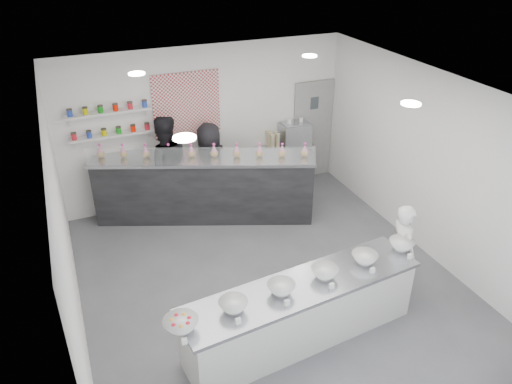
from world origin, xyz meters
TOP-DOWN VIEW (x-y plane):
  - floor at (0.00, 0.00)m, footprint 6.00×6.00m
  - ceiling at (0.00, 0.00)m, footprint 6.00×6.00m
  - back_wall at (0.00, 3.00)m, footprint 5.50×0.00m
  - left_wall at (-2.75, 0.00)m, footprint 0.00×6.00m
  - right_wall at (2.75, 0.00)m, footprint 0.00×6.00m
  - back_door at (2.30, 2.97)m, footprint 0.88×0.04m
  - pattern_panel at (-0.35, 2.98)m, footprint 1.25×0.03m
  - jar_shelf_lower at (-1.75, 2.90)m, footprint 1.45×0.22m
  - jar_shelf_upper at (-1.75, 2.90)m, footprint 1.45×0.22m
  - preserve_jars at (-1.75, 2.88)m, footprint 1.45×0.10m
  - downlight_0 at (-1.40, -1.00)m, footprint 0.24×0.24m
  - downlight_1 at (1.40, -1.00)m, footprint 0.24×0.24m
  - downlight_2 at (-1.40, 1.60)m, footprint 0.24×0.24m
  - downlight_3 at (1.40, 1.60)m, footprint 0.24×0.24m
  - prep_counter at (-0.09, -1.28)m, footprint 3.32×1.08m
  - back_bar at (-0.32, 2.19)m, footprint 3.95×2.14m
  - sneeze_guard at (-0.45, 1.86)m, footprint 3.64×1.46m
  - espresso_ledge at (1.55, 2.78)m, footprint 1.20×0.38m
  - espresso_machine at (1.79, 2.78)m, footprint 0.59×0.41m
  - cup_stacks at (1.33, 2.78)m, footprint 0.24×0.24m
  - prep_bowls at (-0.09, -1.28)m, footprint 3.63×0.83m
  - label_cards at (-0.14, -1.78)m, footprint 3.31×0.04m
  - cookie_bags at (-0.32, 2.19)m, footprint 3.52×1.51m
  - woman_prep at (1.70, -0.94)m, footprint 0.42×0.58m
  - staff_left at (-0.92, 2.60)m, footprint 0.98×0.78m
  - staff_right at (-0.07, 2.60)m, footprint 0.91×0.68m

SIDE VIEW (x-z plane):
  - floor at x=0.00m, z-range 0.00..0.00m
  - prep_counter at x=-0.09m, z-range 0.00..0.89m
  - espresso_ledge at x=1.55m, z-range 0.00..0.89m
  - back_bar at x=-0.32m, z-range 0.00..1.23m
  - woman_prep at x=1.70m, z-range 0.00..1.46m
  - staff_right at x=-0.07m, z-range 0.00..1.67m
  - label_cards at x=-0.14m, z-range 0.89..0.96m
  - prep_bowls at x=-0.09m, z-range 0.89..1.03m
  - staff_left at x=-0.92m, z-range 0.00..1.93m
  - cup_stacks at x=1.33m, z-range 0.89..1.20m
  - back_door at x=2.30m, z-range 0.00..2.10m
  - espresso_machine at x=1.79m, z-range 0.89..1.34m
  - cookie_bags at x=-0.32m, z-range 1.23..1.49m
  - sneeze_guard at x=-0.45m, z-range 1.23..1.56m
  - back_wall at x=0.00m, z-range -1.25..4.25m
  - left_wall at x=-2.75m, z-range -1.50..4.50m
  - right_wall at x=2.75m, z-range -1.50..4.50m
  - jar_shelf_lower at x=-1.75m, z-range 1.58..1.62m
  - preserve_jars at x=-1.75m, z-range 1.60..2.16m
  - pattern_panel at x=-0.35m, z-range 1.35..2.55m
  - jar_shelf_upper at x=-1.75m, z-range 2.00..2.04m
  - downlight_0 at x=-1.40m, z-range 2.97..2.99m
  - downlight_1 at x=1.40m, z-range 2.97..2.99m
  - downlight_2 at x=-1.40m, z-range 2.97..2.99m
  - downlight_3 at x=1.40m, z-range 2.97..2.99m
  - ceiling at x=0.00m, z-range 3.00..3.00m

